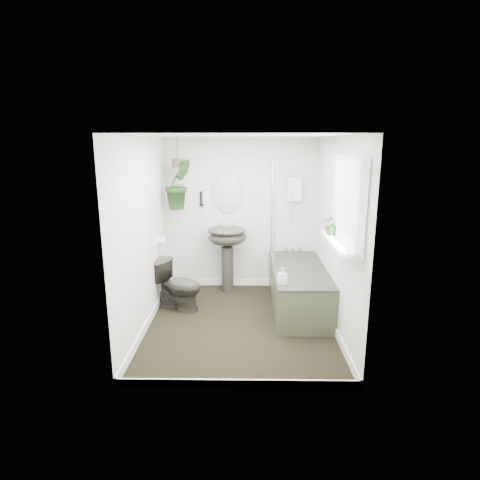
{
  "coord_description": "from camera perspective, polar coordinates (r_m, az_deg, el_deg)",
  "views": [
    {
      "loc": [
        0.07,
        -4.68,
        2.23
      ],
      "look_at": [
        0.0,
        0.15,
        1.05
      ],
      "focal_mm": 30.0,
      "sensor_mm": 36.0,
      "label": 1
    }
  ],
  "objects": [
    {
      "name": "window_recess",
      "position": [
        4.14,
        15.14,
        5.23
      ],
      "size": [
        0.08,
        1.0,
        0.9
      ],
      "primitive_type": "cube",
      "color": "white",
      "rests_on": "wall_right"
    },
    {
      "name": "pedestal_sink",
      "position": [
        6.09,
        -1.81,
        -2.89
      ],
      "size": [
        0.63,
        0.55,
        0.98
      ],
      "primitive_type": null,
      "rotation": [
        0.0,
        0.0,
        0.11
      ],
      "color": "#282822",
      "rests_on": "floor"
    },
    {
      "name": "skirting",
      "position": [
        5.16,
        -0.02,
        -11.26
      ],
      "size": [
        2.3,
        2.8,
        0.1
      ],
      "primitive_type": "cube",
      "color": "white",
      "rests_on": "floor"
    },
    {
      "name": "window_blinds",
      "position": [
        4.13,
        14.53,
        5.24
      ],
      "size": [
        0.01,
        0.86,
        0.76
      ],
      "primitive_type": "cube",
      "color": "white",
      "rests_on": "wall_right"
    },
    {
      "name": "wall_back",
      "position": [
        6.18,
        0.17,
        3.67
      ],
      "size": [
        2.3,
        0.02,
        2.3
      ],
      "primitive_type": "cube",
      "color": "white",
      "rests_on": "ground"
    },
    {
      "name": "shower_box",
      "position": [
        6.1,
        7.76,
        7.21
      ],
      "size": [
        0.2,
        0.1,
        0.35
      ],
      "primitive_type": "cube",
      "color": "white",
      "rests_on": "wall_back"
    },
    {
      "name": "floor",
      "position": [
        5.18,
        -0.02,
        -11.86
      ],
      "size": [
        2.3,
        2.8,
        0.02
      ],
      "primitive_type": "cube",
      "color": "black",
      "rests_on": "ground"
    },
    {
      "name": "toilet",
      "position": [
        5.55,
        -8.81,
        -6.31
      ],
      "size": [
        0.77,
        0.61,
        0.68
      ],
      "primitive_type": "imported",
      "rotation": [
        0.0,
        0.0,
        1.17
      ],
      "color": "#282822",
      "rests_on": "floor"
    },
    {
      "name": "bath_screen",
      "position": [
        5.76,
        4.81,
        4.19
      ],
      "size": [
        0.04,
        0.72,
        1.4
      ],
      "primitive_type": null,
      "color": "silver",
      "rests_on": "bathtub"
    },
    {
      "name": "soap_bottle",
      "position": [
        4.82,
        6.04,
        -5.08
      ],
      "size": [
        0.12,
        0.12,
        0.2
      ],
      "primitive_type": "imported",
      "rotation": [
        0.0,
        0.0,
        0.43
      ],
      "color": "black",
      "rests_on": "bathtub"
    },
    {
      "name": "hanging_pot",
      "position": [
        5.81,
        -8.85,
        10.81
      ],
      "size": [
        0.16,
        0.16,
        0.12
      ],
      "primitive_type": "cylinder",
      "color": "#4D432E",
      "rests_on": "ceiling"
    },
    {
      "name": "wall_front",
      "position": [
        3.44,
        -0.37,
        -4.55
      ],
      "size": [
        2.3,
        0.02,
        2.3
      ],
      "primitive_type": "cube",
      "color": "white",
      "rests_on": "ground"
    },
    {
      "name": "wall_right",
      "position": [
        4.92,
        13.61,
        0.67
      ],
      "size": [
        0.02,
        2.8,
        2.3
      ],
      "primitive_type": "cube",
      "color": "white",
      "rests_on": "ground"
    },
    {
      "name": "wall_left",
      "position": [
        4.95,
        -13.57,
        0.76
      ],
      "size": [
        0.02,
        2.8,
        2.3
      ],
      "primitive_type": "cube",
      "color": "white",
      "rests_on": "ground"
    },
    {
      "name": "hanging_plant",
      "position": [
        5.83,
        -8.74,
        7.88
      ],
      "size": [
        0.51,
        0.49,
        0.72
      ],
      "primitive_type": "imported",
      "rotation": [
        0.0,
        0.0,
        0.63
      ],
      "color": "black",
      "rests_on": "ceiling"
    },
    {
      "name": "bathtub",
      "position": [
        5.57,
        8.36,
        -6.78
      ],
      "size": [
        0.72,
        1.72,
        0.58
      ],
      "primitive_type": null,
      "color": "#282822",
      "rests_on": "floor"
    },
    {
      "name": "ceiling",
      "position": [
        4.68,
        -0.03,
        14.72
      ],
      "size": [
        2.3,
        2.8,
        0.02
      ],
      "primitive_type": "cube",
      "color": "white",
      "rests_on": "ground"
    },
    {
      "name": "toilet_roll_holder",
      "position": [
        5.66,
        -11.13,
        -0.12
      ],
      "size": [
        0.11,
        0.11,
        0.11
      ],
      "primitive_type": "cylinder",
      "rotation": [
        0.0,
        1.57,
        0.0
      ],
      "color": "white",
      "rests_on": "wall_left"
    },
    {
      "name": "oval_mirror",
      "position": [
        6.1,
        -1.79,
        6.85
      ],
      "size": [
        0.46,
        0.03,
        0.62
      ],
      "primitive_type": "ellipsoid",
      "color": "#B3ACA2",
      "rests_on": "wall_back"
    },
    {
      "name": "window_sill",
      "position": [
        4.21,
        13.86,
        -0.41
      ],
      "size": [
        0.18,
        1.0,
        0.04
      ],
      "primitive_type": "cube",
      "color": "white",
      "rests_on": "wall_right"
    },
    {
      "name": "wall_sconce",
      "position": [
        6.13,
        -5.54,
        5.89
      ],
      "size": [
        0.04,
        0.04,
        0.22
      ],
      "primitive_type": "cylinder",
      "color": "black",
      "rests_on": "wall_back"
    },
    {
      "name": "sill_plant",
      "position": [
        4.46,
        13.06,
        2.26
      ],
      "size": [
        0.22,
        0.19,
        0.24
      ],
      "primitive_type": "imported",
      "rotation": [
        0.0,
        0.0,
        0.02
      ],
      "color": "black",
      "rests_on": "window_sill"
    }
  ]
}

